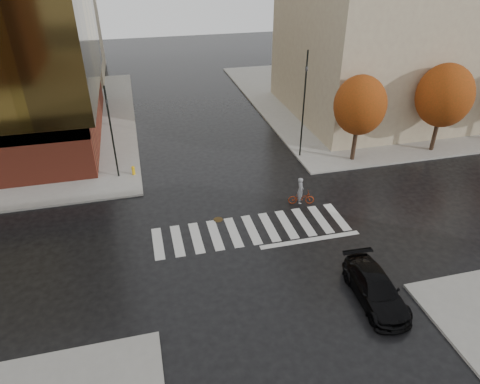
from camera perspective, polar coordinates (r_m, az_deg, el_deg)
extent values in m
plane|color=black|center=(25.05, 1.86, -5.67)|extent=(120.00, 120.00, 0.00)
cube|color=gray|center=(50.59, 18.90, 12.12)|extent=(30.00, 30.00, 0.15)
cube|color=silver|center=(25.44, 1.55, -5.02)|extent=(12.00, 3.00, 0.01)
cube|color=tan|center=(43.23, 19.06, 21.64)|extent=(16.00, 16.00, 18.00)
cylinder|color=black|center=(33.75, 15.02, 6.42)|extent=(0.32, 0.32, 2.80)
ellipsoid|color=#97350E|center=(32.71, 15.71, 11.08)|extent=(3.80, 3.80, 4.37)
cylinder|color=black|center=(37.53, 24.56, 7.12)|extent=(0.32, 0.32, 2.80)
ellipsoid|color=#97350E|center=(36.55, 25.61, 11.52)|extent=(4.20, 4.20, 4.83)
imported|color=black|center=(21.59, 17.62, -12.19)|extent=(2.08, 4.67, 1.33)
imported|color=maroon|center=(27.88, 8.16, -0.77)|extent=(1.77, 0.95, 0.88)
imported|color=gray|center=(27.55, 8.05, 0.22)|extent=(0.57, 0.73, 1.79)
cylinder|color=black|center=(30.61, -16.73, 7.50)|extent=(0.12, 0.12, 6.59)
imported|color=black|center=(29.80, -17.42, 11.71)|extent=(0.20, 0.18, 0.82)
cylinder|color=black|center=(32.58, 8.48, 11.27)|extent=(0.12, 0.12, 8.07)
imported|color=black|center=(31.74, 8.89, 16.25)|extent=(0.17, 0.20, 1.01)
cylinder|color=#E5AA0D|center=(31.79, -14.02, 2.75)|extent=(0.22, 0.22, 0.55)
sphere|color=#E5AA0D|center=(31.67, -14.08, 3.18)|extent=(0.24, 0.24, 0.24)
cylinder|color=#483619|center=(26.31, -2.93, -3.69)|extent=(0.71, 0.71, 0.01)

